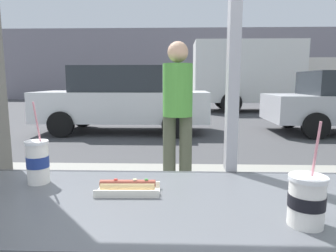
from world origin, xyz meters
TOP-DOWN VIEW (x-y plane):
  - ground_plane at (0.00, 8.00)m, footprint 60.00×60.00m
  - sidewalk_strip at (0.00, 1.60)m, footprint 16.00×2.80m
  - building_facade_far at (0.00, 21.56)m, footprint 28.00×1.20m
  - soda_cup_left at (0.12, -0.46)m, footprint 0.10×0.10m
  - soda_cup_right at (-0.81, -0.14)m, footprint 0.09×0.09m
  - hotdog_tray_far at (-0.43, -0.24)m, footprint 0.23×0.10m
  - parked_car_white at (-1.74, 6.67)m, footprint 4.51×1.89m
  - box_truck at (3.52, 12.55)m, footprint 6.44×2.44m
  - pedestrian at (-0.25, 1.93)m, footprint 0.32×0.32m

SIDE VIEW (x-z plane):
  - ground_plane at x=0.00m, z-range 0.00..0.00m
  - sidewalk_strip at x=0.00m, z-range 0.00..0.15m
  - parked_car_white at x=-1.74m, z-range 0.01..1.76m
  - hotdog_tray_far at x=-0.43m, z-range 0.95..1.01m
  - soda_cup_left at x=0.12m, z-range 0.88..1.19m
  - soda_cup_right at x=-0.81m, z-range 0.88..1.21m
  - pedestrian at x=-0.25m, z-range 0.27..1.90m
  - box_truck at x=3.52m, z-range 0.12..3.23m
  - building_facade_far at x=0.00m, z-range 0.00..5.20m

